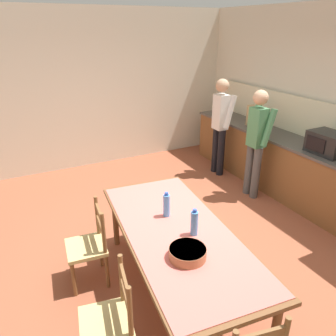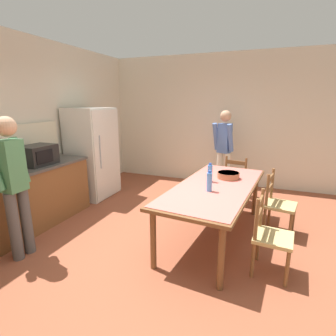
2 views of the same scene
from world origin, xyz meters
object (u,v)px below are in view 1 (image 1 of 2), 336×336
dining_table (177,236)px  chair_side_near_right (110,321)px  bottle_off_centre (194,223)px  bottle_near_centre (167,205)px  person_at_sink (220,122)px  chair_side_near_left (90,246)px  paper_bag (254,116)px  person_at_counter (257,139)px  microwave (328,143)px  serving_bowl (188,252)px

dining_table → chair_side_near_right: (0.44, -0.83, -0.25)m
bottle_off_centre → chair_side_near_right: size_ratio=0.30×
bottle_near_centre → person_at_sink: (-2.04, 2.10, 0.09)m
bottle_off_centre → chair_side_near_left: bottle_off_centre is taller
paper_bag → chair_side_near_left: (1.43, -3.35, -0.67)m
dining_table → person_at_sink: person_at_sink is taller
bottle_near_centre → person_at_counter: person_at_counter is taller
person_at_counter → paper_bag: bearing=52.9°
microwave → serving_bowl: 2.89m
chair_side_near_left → bottle_off_centre: bearing=55.5°
person_at_sink → chair_side_near_left: bearing=-148.7°
bottle_near_centre → person_at_sink: 2.93m
serving_bowl → chair_side_near_right: chair_side_near_right is taller
bottle_near_centre → person_at_counter: 2.34m
serving_bowl → paper_bag: bearing=131.4°
bottle_off_centre → chair_side_near_left: size_ratio=0.30×
bottle_off_centre → chair_side_near_right: (0.31, -0.94, -0.45)m
microwave → dining_table: 2.70m
microwave → person_at_counter: person_at_counter is taller
microwave → dining_table: bearing=-79.4°
paper_bag → person_at_counter: size_ratio=0.21×
dining_table → person_at_counter: person_at_counter is taller
microwave → chair_side_near_left: microwave is taller
serving_bowl → person_at_counter: size_ratio=0.19×
microwave → person_at_counter: (-0.85, -0.52, -0.12)m
microwave → chair_side_near_right: 3.64m
microwave → bottle_off_centre: microwave is taller
chair_side_near_left → bottle_near_centre: bearing=74.0°
paper_bag → person_at_sink: (-0.31, -0.49, -0.13)m
serving_bowl → chair_side_near_right: size_ratio=0.35×
bottle_near_centre → dining_table: bearing=-5.6°
bottle_near_centre → bottle_off_centre: size_ratio=1.00×
chair_side_near_left → person_at_sink: size_ratio=0.52×
paper_bag → dining_table: 3.34m
person_at_counter → bottle_off_centre: bearing=-143.7°
paper_bag → person_at_sink: size_ratio=0.21×
bottle_near_centre → person_at_counter: (-1.06, 2.08, 0.08)m
paper_bag → person_at_counter: bearing=-37.1°
paper_bag → chair_side_near_right: paper_bag is taller
bottle_off_centre → person_at_counter: person_at_counter is taller
microwave → paper_bag: (-1.52, -0.01, 0.03)m
paper_bag → dining_table: size_ratio=0.15×
dining_table → bottle_near_centre: size_ratio=8.74×
chair_side_near_right → paper_bag: bearing=135.4°
dining_table → person_at_counter: bearing=122.4°
bottle_off_centre → serving_bowl: bearing=-40.1°
person_at_sink → person_at_counter: bearing=-91.2°
chair_side_near_left → serving_bowl: bearing=38.1°
microwave → person_at_sink: 1.90m
chair_side_near_right → person_at_counter: 3.48m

